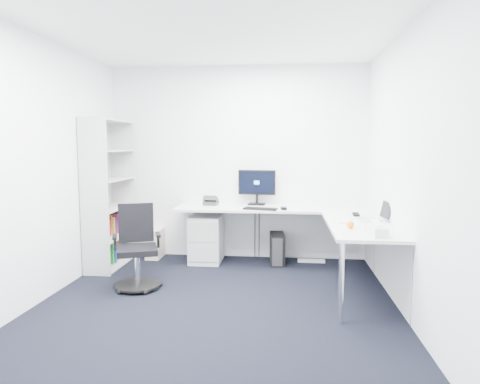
# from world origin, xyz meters

# --- Properties ---
(ground) EXTENTS (4.20, 4.20, 0.00)m
(ground) POSITION_xyz_m (0.00, 0.00, 0.00)
(ground) COLOR black
(ceiling) EXTENTS (4.20, 4.20, 0.00)m
(ceiling) POSITION_xyz_m (0.00, 0.00, 2.70)
(ceiling) COLOR white
(wall_back) EXTENTS (3.60, 0.02, 2.70)m
(wall_back) POSITION_xyz_m (0.00, 2.10, 1.35)
(wall_back) COLOR white
(wall_back) RESTS_ON ground
(wall_front) EXTENTS (3.60, 0.02, 2.70)m
(wall_front) POSITION_xyz_m (0.00, -2.10, 1.35)
(wall_front) COLOR white
(wall_front) RESTS_ON ground
(wall_left) EXTENTS (0.02, 4.20, 2.70)m
(wall_left) POSITION_xyz_m (-1.80, 0.00, 1.35)
(wall_left) COLOR white
(wall_left) RESTS_ON ground
(wall_right) EXTENTS (0.02, 4.20, 2.70)m
(wall_right) POSITION_xyz_m (1.80, 0.00, 1.35)
(wall_right) COLOR white
(wall_right) RESTS_ON ground
(l_desk) EXTENTS (2.65, 1.49, 0.77)m
(l_desk) POSITION_xyz_m (0.55, 1.40, 0.39)
(l_desk) COLOR silver
(l_desk) RESTS_ON ground
(drawer_pedestal) EXTENTS (0.42, 0.52, 0.64)m
(drawer_pedestal) POSITION_xyz_m (-0.39, 1.77, 0.32)
(drawer_pedestal) COLOR silver
(drawer_pedestal) RESTS_ON ground
(bookshelf) EXTENTS (0.38, 0.97, 1.94)m
(bookshelf) POSITION_xyz_m (-1.62, 1.45, 0.97)
(bookshelf) COLOR #B2B4B4
(bookshelf) RESTS_ON ground
(task_chair) EXTENTS (0.68, 0.68, 0.94)m
(task_chair) POSITION_xyz_m (-0.95, 0.57, 0.47)
(task_chair) COLOR black
(task_chair) RESTS_ON ground
(black_pc_tower) EXTENTS (0.22, 0.43, 0.41)m
(black_pc_tower) POSITION_xyz_m (0.58, 1.78, 0.20)
(black_pc_tower) COLOR black
(black_pc_tower) RESTS_ON ground
(beige_pc_tower) EXTENTS (0.19, 0.43, 0.41)m
(beige_pc_tower) POSITION_xyz_m (-1.16, 1.94, 0.20)
(beige_pc_tower) COLOR beige
(beige_pc_tower) RESTS_ON ground
(power_strip) EXTENTS (0.37, 0.06, 0.04)m
(power_strip) POSITION_xyz_m (1.05, 1.87, 0.02)
(power_strip) COLOR silver
(power_strip) RESTS_ON ground
(monitor) EXTENTS (0.53, 0.21, 0.50)m
(monitor) POSITION_xyz_m (0.29, 1.96, 1.02)
(monitor) COLOR black
(monitor) RESTS_ON l_desk
(black_keyboard) EXTENTS (0.45, 0.23, 0.02)m
(black_keyboard) POSITION_xyz_m (0.36, 1.52, 0.79)
(black_keyboard) COLOR black
(black_keyboard) RESTS_ON l_desk
(mouse) EXTENTS (0.08, 0.12, 0.04)m
(mouse) POSITION_xyz_m (0.66, 1.53, 0.79)
(mouse) COLOR black
(mouse) RESTS_ON l_desk
(desk_phone) EXTENTS (0.20, 0.20, 0.13)m
(desk_phone) POSITION_xyz_m (-0.34, 1.87, 0.84)
(desk_phone) COLOR #29292B
(desk_phone) RESTS_ON l_desk
(laptop) EXTENTS (0.36, 0.35, 0.23)m
(laptop) POSITION_xyz_m (1.60, 0.83, 0.89)
(laptop) COLOR silver
(laptop) RESTS_ON l_desk
(white_keyboard) EXTENTS (0.18, 0.48, 0.02)m
(white_keyboard) POSITION_xyz_m (1.32, 0.81, 0.78)
(white_keyboard) COLOR silver
(white_keyboard) RESTS_ON l_desk
(headphones) EXTENTS (0.13, 0.19, 0.05)m
(headphones) POSITION_xyz_m (1.51, 1.16, 0.80)
(headphones) COLOR black
(headphones) RESTS_ON l_desk
(orange_fruit) EXTENTS (0.07, 0.07, 0.07)m
(orange_fruit) POSITION_xyz_m (1.33, 0.35, 0.81)
(orange_fruit) COLOR orange
(orange_fruit) RESTS_ON l_desk
(tissue_box) EXTENTS (0.17, 0.26, 0.08)m
(tissue_box) POSITION_xyz_m (1.51, 0.02, 0.82)
(tissue_box) COLOR silver
(tissue_box) RESTS_ON l_desk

